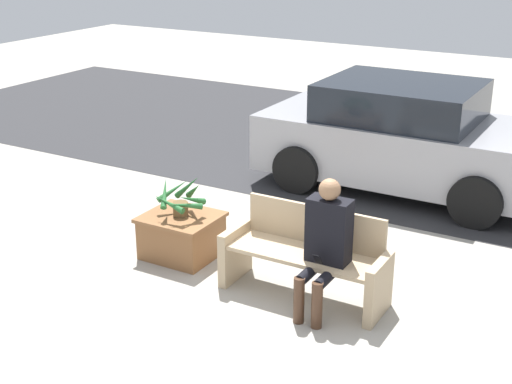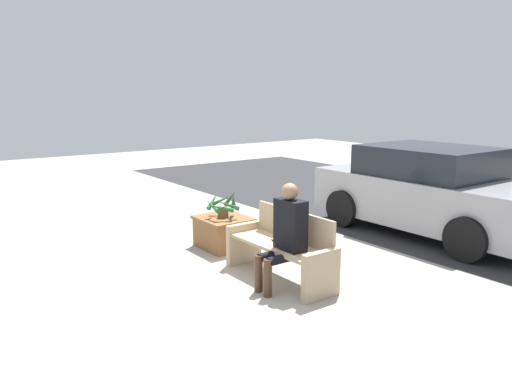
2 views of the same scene
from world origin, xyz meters
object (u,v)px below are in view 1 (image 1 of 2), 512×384
object	(u,v)px
parked_car	(404,137)
potted_plant	(180,199)
person_seated	(325,240)
planter_box	(182,234)
bench	(306,256)

from	to	relation	value
parked_car	potted_plant	bearing A→B (deg)	-112.54
potted_plant	person_seated	bearing A→B (deg)	-8.43
person_seated	planter_box	world-z (taller)	person_seated
bench	parked_car	size ratio (longest dim) A/B	0.42
planter_box	bench	bearing A→B (deg)	-3.96
planter_box	potted_plant	bearing A→B (deg)	-37.61
person_seated	potted_plant	bearing A→B (deg)	171.57
person_seated	potted_plant	world-z (taller)	person_seated
bench	potted_plant	xyz separation A→B (m)	(-1.57, 0.10, 0.27)
bench	planter_box	bearing A→B (deg)	176.04
parked_car	planter_box	bearing A→B (deg)	-112.74
bench	parked_car	distance (m)	3.44
bench	parked_car	bearing A→B (deg)	93.18
bench	potted_plant	distance (m)	1.60
bench	potted_plant	size ratio (longest dim) A/B	2.84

